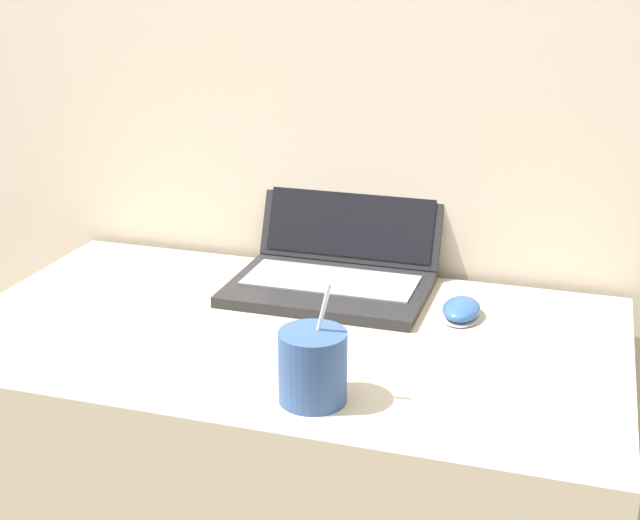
# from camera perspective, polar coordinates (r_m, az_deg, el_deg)

# --- Properties ---
(desk) EXTENTS (1.10, 0.63, 0.75)m
(desk) POSITION_cam_1_polar(r_m,az_deg,el_deg) (1.66, -2.05, -16.28)
(desk) COLOR beige
(desk) RESTS_ON ground_plane
(laptop) EXTENTS (0.35, 0.33, 0.23)m
(laptop) POSITION_cam_1_polar(r_m,az_deg,el_deg) (1.65, 1.10, 0.15)
(laptop) COLOR #232326
(laptop) RESTS_ON desk
(drink_cup) EXTENTS (0.10, 0.10, 0.18)m
(drink_cup) POSITION_cam_1_polar(r_m,az_deg,el_deg) (1.23, -0.47, -6.75)
(drink_cup) COLOR #33518C
(drink_cup) RESTS_ON desk
(computer_mouse) EXTENTS (0.07, 0.10, 0.03)m
(computer_mouse) POSITION_cam_1_polar(r_m,az_deg,el_deg) (1.53, 9.04, -3.19)
(computer_mouse) COLOR #B2B2B7
(computer_mouse) RESTS_ON desk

